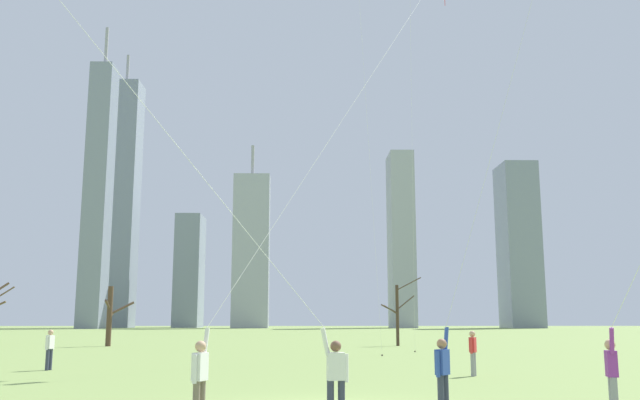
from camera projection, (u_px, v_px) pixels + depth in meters
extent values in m
cube|color=white|center=(336.00, 366.00, 13.48)|extent=(0.37, 0.25, 0.54)
sphere|color=brown|center=(336.00, 346.00, 13.55)|extent=(0.22, 0.22, 0.22)
cylinder|color=white|center=(346.00, 368.00, 13.51)|extent=(0.09, 0.09, 0.55)
cylinder|color=white|center=(325.00, 342.00, 13.52)|extent=(0.21, 0.12, 0.56)
cylinder|color=silver|center=(131.00, 89.00, 14.11)|extent=(8.05, 0.48, 9.79)
cylinder|color=#33384C|center=(441.00, 396.00, 14.63)|extent=(0.14, 0.14, 0.85)
cylinder|color=#33384C|center=(446.00, 395.00, 14.81)|extent=(0.14, 0.14, 0.85)
cube|color=#2D4CA5|center=(442.00, 362.00, 14.84)|extent=(0.37, 0.39, 0.54)
sphere|color=#9E7051|center=(442.00, 344.00, 14.91)|extent=(0.22, 0.22, 0.22)
cylinder|color=#2D4CA5|center=(438.00, 364.00, 14.67)|extent=(0.09, 0.09, 0.55)
cylinder|color=#2D4CA5|center=(446.00, 340.00, 15.09)|extent=(0.20, 0.21, 0.56)
cylinder|color=silver|center=(518.00, 53.00, 18.40)|extent=(5.21, 4.01, 14.54)
cube|color=white|center=(200.00, 367.00, 13.41)|extent=(0.31, 0.39, 0.54)
sphere|color=tan|center=(201.00, 346.00, 13.48)|extent=(0.22, 0.22, 0.22)
cylinder|color=white|center=(195.00, 369.00, 13.21)|extent=(0.09, 0.09, 0.55)
cylinder|color=white|center=(206.00, 342.00, 13.69)|extent=(0.15, 0.22, 0.56)
cylinder|color=silver|center=(369.00, 79.00, 20.90)|extent=(7.83, 11.82, 14.91)
cylinder|color=gray|center=(613.00, 397.00, 14.29)|extent=(0.14, 0.14, 0.85)
cylinder|color=gray|center=(615.00, 399.00, 14.08)|extent=(0.14, 0.14, 0.85)
cube|color=purple|center=(611.00, 364.00, 14.31)|extent=(0.27, 0.37, 0.54)
sphere|color=tan|center=(610.00, 345.00, 14.37)|extent=(0.22, 0.22, 0.22)
cylinder|color=purple|center=(609.00, 365.00, 14.50)|extent=(0.09, 0.09, 0.55)
cylinder|color=purple|center=(612.00, 341.00, 14.18)|extent=(0.13, 0.22, 0.56)
cylinder|color=gray|center=(473.00, 364.00, 24.70)|extent=(0.14, 0.14, 0.85)
cylinder|color=gray|center=(474.00, 364.00, 24.90)|extent=(0.14, 0.14, 0.85)
cube|color=red|center=(473.00, 345.00, 24.92)|extent=(0.34, 0.39, 0.54)
sphere|color=tan|center=(472.00, 334.00, 24.99)|extent=(0.22, 0.22, 0.22)
cylinder|color=red|center=(471.00, 346.00, 24.73)|extent=(0.09, 0.09, 0.55)
cylinder|color=red|center=(474.00, 345.00, 25.10)|extent=(0.09, 0.09, 0.55)
cylinder|color=#33384C|center=(47.00, 360.00, 27.61)|extent=(0.14, 0.14, 0.85)
cylinder|color=#33384C|center=(51.00, 359.00, 27.82)|extent=(0.14, 0.14, 0.85)
cube|color=white|center=(50.00, 342.00, 27.84)|extent=(0.28, 0.38, 0.54)
sphere|color=tan|center=(51.00, 332.00, 27.90)|extent=(0.22, 0.22, 0.22)
cylinder|color=white|center=(47.00, 343.00, 27.63)|extent=(0.09, 0.09, 0.55)
cylinder|color=white|center=(53.00, 343.00, 28.03)|extent=(0.09, 0.09, 0.55)
cylinder|color=silver|center=(370.00, 167.00, 38.35)|extent=(1.45, 3.83, 20.90)
cylinder|color=#3F3833|center=(382.00, 355.00, 38.44)|extent=(0.10, 0.10, 0.08)
cylinder|color=silver|center=(412.00, 157.00, 41.41)|extent=(0.89, 7.18, 23.46)
cylinder|color=#3F3833|center=(415.00, 351.00, 42.93)|extent=(0.10, 0.10, 0.08)
cylinder|color=#4C3828|center=(109.00, 316.00, 52.61)|extent=(0.41, 0.41, 4.57)
cylinder|color=#4C3828|center=(108.00, 305.00, 52.30)|extent=(0.28, 1.05, 0.79)
cylinder|color=#4C3828|center=(122.00, 308.00, 53.22)|extent=(1.73, 1.20, 1.11)
cylinder|color=#4C3828|center=(112.00, 315.00, 53.13)|extent=(0.25, 1.10, 0.71)
cylinder|color=brown|center=(3.00, 294.00, 57.21)|extent=(1.88, 0.26, 1.32)
cylinder|color=brown|center=(0.00, 288.00, 57.60)|extent=(1.23, 1.01, 1.11)
cylinder|color=#423326|center=(397.00, 315.00, 53.39)|extent=(0.25, 0.25, 4.71)
cylinder|color=#423326|center=(391.00, 310.00, 54.14)|extent=(0.95, 1.45, 0.79)
cylinder|color=#423326|center=(406.00, 303.00, 53.72)|extent=(1.47, 0.41, 1.16)
cylinder|color=#423326|center=(390.00, 309.00, 52.82)|extent=(1.48, 1.40, 0.72)
cylinder|color=#423326|center=(409.00, 284.00, 53.53)|extent=(1.88, 0.70, 1.03)
cube|color=#9EA3AD|center=(401.00, 239.00, 168.56)|extent=(5.77, 10.81, 42.97)
cube|color=gray|center=(189.00, 271.00, 171.59)|extent=(6.24, 10.64, 27.99)
cube|color=#9EA3AD|center=(251.00, 250.00, 163.23)|extent=(8.64, 5.29, 36.62)
cylinder|color=#99999E|center=(253.00, 161.00, 167.03)|extent=(0.80, 0.80, 7.50)
cube|color=gray|center=(121.00, 202.00, 173.20)|extent=(8.02, 8.01, 62.75)
cylinder|color=#99999E|center=(128.00, 70.00, 179.29)|extent=(0.80, 0.80, 7.97)
cube|color=gray|center=(519.00, 245.00, 164.41)|extent=(8.02, 11.21, 39.38)
cube|color=gray|center=(98.00, 193.00, 155.15)|extent=(5.12, 6.45, 60.63)
cylinder|color=#99999E|center=(106.00, 47.00, 161.21)|extent=(0.80, 0.80, 9.67)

